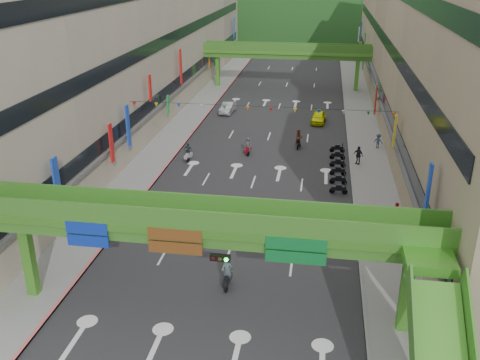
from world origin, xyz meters
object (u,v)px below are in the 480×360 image
Objects in this scene: scooter_rider_mid at (299,138)px; car_yellow at (318,117)px; overpass_near at (221,240)px; pedestrian_red at (397,214)px; scooter_rider_near at (227,274)px; car_silver at (228,108)px.

scooter_rider_mid reaches higher than car_yellow.
overpass_near is 18.65m from pedestrian_red.
scooter_rider_mid is at bearing 83.83° from scooter_rider_near.
overpass_near is 44.88m from car_silver.
pedestrian_red reaches higher than car_silver.
pedestrian_red is at bearing 51.53° from overpass_near.
overpass_near is at bearing -85.07° from scooter_rider_near.
overpass_near reaches higher than car_yellow.
pedestrian_red is (8.57, -16.75, -0.35)m from scooter_rider_mid.
overpass_near is 5.35m from scooter_rider_near.
scooter_rider_mid is 0.51× the size of car_yellow.
car_yellow is 27.78m from pedestrian_red.
car_silver is 1.01× the size of car_yellow.
car_silver is 35.25m from pedestrian_red.
pedestrian_red is at bearing -72.87° from car_yellow.
overpass_near is at bearing -147.08° from pedestrian_red.
scooter_rider_mid is at bearing 85.01° from overpass_near.
car_yellow is (4.64, 41.16, -4.48)m from overpass_near.
scooter_rider_near is 27.80m from scooter_rider_mid.
car_yellow is (12.14, -2.86, 0.02)m from car_silver.
scooter_rider_mid is 0.51× the size of car_silver.
scooter_rider_near is at bearing -155.31° from pedestrian_red.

